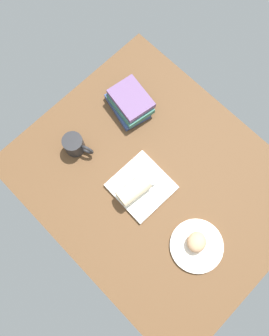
# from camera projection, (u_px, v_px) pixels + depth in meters

# --- Properties ---
(dining_table) EXTENTS (1.10, 0.90, 0.04)m
(dining_table) POSITION_uv_depth(u_px,v_px,m) (156.00, 182.00, 1.38)
(dining_table) COLOR brown
(dining_table) RESTS_ON ground
(round_plate) EXTENTS (0.21, 0.21, 0.01)m
(round_plate) POSITION_uv_depth(u_px,v_px,m) (197.00, 246.00, 1.28)
(round_plate) COLOR silver
(round_plate) RESTS_ON dining_table
(scone_pastry) EXTENTS (0.10, 0.10, 0.06)m
(scone_pastry) POSITION_uv_depth(u_px,v_px,m) (197.00, 242.00, 1.25)
(scone_pastry) COLOR tan
(scone_pastry) RESTS_ON round_plate
(square_plate) EXTENTS (0.22, 0.22, 0.02)m
(square_plate) POSITION_uv_depth(u_px,v_px,m) (141.00, 186.00, 1.34)
(square_plate) COLOR white
(square_plate) RESTS_ON dining_table
(sauce_cup) EXTENTS (0.06, 0.06, 0.02)m
(sauce_cup) POSITION_uv_depth(u_px,v_px,m) (151.00, 178.00, 1.33)
(sauce_cup) COLOR silver
(sauce_cup) RESTS_ON square_plate
(breakfast_wrap) EXTENTS (0.08, 0.14, 0.07)m
(breakfast_wrap) POSITION_uv_depth(u_px,v_px,m) (134.00, 190.00, 1.30)
(breakfast_wrap) COLOR beige
(breakfast_wrap) RESTS_ON square_plate
(book_stack) EXTENTS (0.21, 0.18, 0.09)m
(book_stack) POSITION_uv_depth(u_px,v_px,m) (130.00, 103.00, 1.40)
(book_stack) COLOR #33477F
(book_stack) RESTS_ON dining_table
(coffee_mug) EXTENTS (0.13, 0.08, 0.09)m
(coffee_mug) POSITION_uv_depth(u_px,v_px,m) (75.00, 145.00, 1.35)
(coffee_mug) COLOR #262628
(coffee_mug) RESTS_ON dining_table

